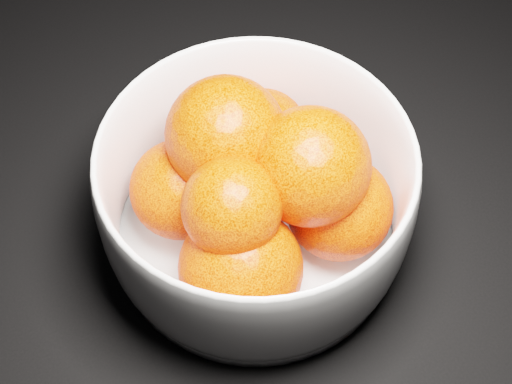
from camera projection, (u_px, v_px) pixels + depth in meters
name	position (u px, v px, depth m)	size (l,w,h in m)	color
bowl	(256.00, 196.00, 0.57)	(0.25, 0.25, 0.12)	white
orange_pile	(257.00, 188.00, 0.56)	(0.19, 0.20, 0.15)	#FF390A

